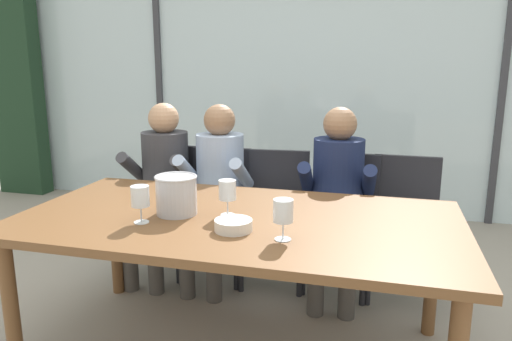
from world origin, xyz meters
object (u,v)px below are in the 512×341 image
object	(u,v)px
chair_left_of_center	(219,202)
person_navy_polo	(337,190)
wine_glass_near_bucket	(283,212)
wine_glass_center_pour	(227,192)
ice_bucket_primary	(176,194)
chair_right_of_center	(344,210)
chair_near_curtain	(174,197)
person_pale_blue_shirt	(217,182)
chair_center	(277,206)
wine_glass_by_left_taster	(140,197)
person_charcoal_jacket	(161,179)
chair_near_window_right	(405,215)
dining_table	(237,230)
tasting_bowl	(233,225)

from	to	relation	value
chair_left_of_center	person_navy_polo	xyz separation A→B (m)	(0.83, -0.13, 0.17)
wine_glass_near_bucket	wine_glass_center_pour	xyz separation A→B (m)	(-0.33, 0.26, -0.00)
ice_bucket_primary	wine_glass_near_bucket	world-z (taller)	ice_bucket_primary
ice_bucket_primary	chair_right_of_center	bearing A→B (deg)	54.38
chair_near_curtain	person_pale_blue_shirt	distance (m)	0.45
chair_center	wine_glass_center_pour	bearing A→B (deg)	-96.42
wine_glass_by_left_taster	chair_right_of_center	bearing A→B (deg)	54.87
wine_glass_near_bucket	chair_center	bearing A→B (deg)	103.68
chair_left_of_center	person_charcoal_jacket	size ratio (longest dim) A/B	0.73
chair_near_curtain	chair_right_of_center	size ratio (longest dim) A/B	1.00
chair_left_of_center	wine_glass_center_pour	bearing A→B (deg)	-71.99
chair_near_window_right	ice_bucket_primary	distance (m)	1.54
dining_table	chair_right_of_center	world-z (taller)	chair_right_of_center
tasting_bowl	wine_glass_by_left_taster	distance (m)	0.45
wine_glass_by_left_taster	wine_glass_center_pour	size ratio (longest dim) A/B	1.00
dining_table	wine_glass_near_bucket	world-z (taller)	wine_glass_near_bucket
chair_near_curtain	wine_glass_by_left_taster	bearing A→B (deg)	-65.13
dining_table	ice_bucket_primary	world-z (taller)	ice_bucket_primary
person_pale_blue_shirt	person_navy_polo	distance (m)	0.79
chair_near_curtain	person_navy_polo	xyz separation A→B (m)	(1.18, -0.15, 0.17)
chair_near_curtain	person_navy_polo	size ratio (longest dim) A/B	0.73
dining_table	chair_near_curtain	size ratio (longest dim) A/B	2.42
dining_table	person_pale_blue_shirt	xyz separation A→B (m)	(-0.40, 0.82, 0.01)
chair_right_of_center	ice_bucket_primary	xyz separation A→B (m)	(-0.73, -1.02, 0.33)
ice_bucket_primary	tasting_bowl	distance (m)	0.38
wine_glass_center_pour	ice_bucket_primary	bearing A→B (deg)	-170.18
person_pale_blue_shirt	tasting_bowl	world-z (taller)	person_pale_blue_shirt
chair_center	person_pale_blue_shirt	bearing A→B (deg)	-164.58
chair_left_of_center	chair_center	bearing A→B (deg)	-2.31
person_pale_blue_shirt	tasting_bowl	size ratio (longest dim) A/B	7.11
person_navy_polo	wine_glass_by_left_taster	distance (m)	1.31
person_navy_polo	ice_bucket_primary	world-z (taller)	person_navy_polo
chair_near_curtain	person_pale_blue_shirt	size ratio (longest dim) A/B	0.73
dining_table	chair_near_curtain	distance (m)	1.26
chair_right_of_center	person_charcoal_jacket	xyz separation A→B (m)	(-1.23, -0.16, 0.17)
chair_near_curtain	person_navy_polo	world-z (taller)	person_navy_polo
person_pale_blue_shirt	wine_glass_by_left_taster	xyz separation A→B (m)	(-0.00, -1.02, 0.18)
chair_right_of_center	tasting_bowl	xyz separation A→B (m)	(-0.39, -1.18, 0.25)
chair_left_of_center	wine_glass_near_bucket	size ratio (longest dim) A/B	5.00
ice_bucket_primary	tasting_bowl	xyz separation A→B (m)	(0.34, -0.16, -0.07)
chair_left_of_center	tasting_bowl	bearing A→B (deg)	-71.49
chair_center	person_charcoal_jacket	size ratio (longest dim) A/B	0.73
chair_center	wine_glass_near_bucket	xyz separation A→B (m)	(0.29, -1.21, 0.35)
chair_near_curtain	tasting_bowl	xyz separation A→B (m)	(0.82, -1.17, 0.25)
person_navy_polo	chair_center	bearing A→B (deg)	158.70
dining_table	wine_glass_by_left_taster	world-z (taller)	wine_glass_by_left_taster
chair_center	person_charcoal_jacket	xyz separation A→B (m)	(-0.78, -0.14, 0.17)
person_charcoal_jacket	dining_table	bearing A→B (deg)	-46.49
person_charcoal_jacket	person_navy_polo	size ratio (longest dim) A/B	1.00
chair_near_window_right	dining_table	bearing A→B (deg)	-128.35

